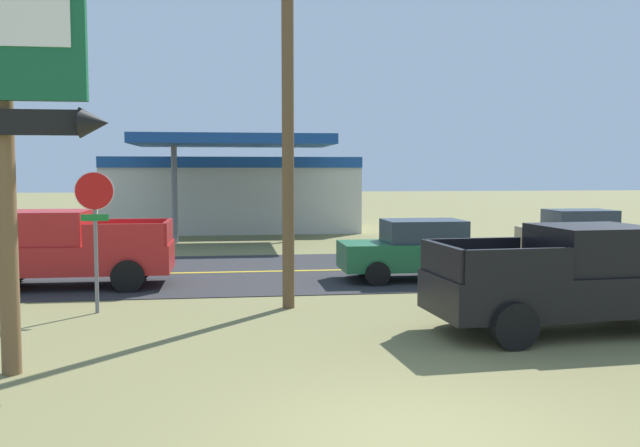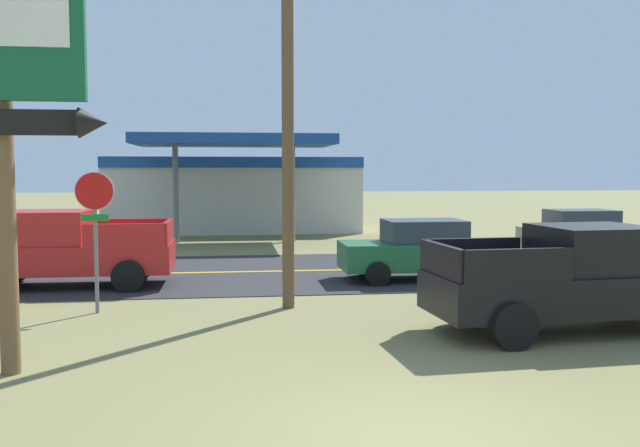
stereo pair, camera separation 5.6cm
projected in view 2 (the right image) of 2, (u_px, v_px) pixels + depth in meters
The scene contains 11 objects.
ground_plane at pixel (414, 443), 7.59m from camera, with size 180.00×180.00×0.00m, color olive.
road_asphalt at pixel (298, 271), 20.44m from camera, with size 140.00×8.00×0.02m, color #2B2B2D.
road_centre_line at pixel (298, 271), 20.44m from camera, with size 126.00×0.20×0.01m, color gold.
motel_sign at pixel (3, 74), 9.73m from camera, with size 2.69×0.54×6.42m.
stop_sign at pixel (95, 216), 14.35m from camera, with size 0.80×0.08×2.95m.
utility_pole at pixel (288, 68), 14.66m from camera, with size 2.15×0.26×9.58m.
gas_station at pixel (234, 191), 34.31m from camera, with size 12.00×11.50×4.40m.
pickup_black_parked_on_lawn at pixel (573, 280), 12.74m from camera, with size 5.33×2.53×1.96m.
pickup_red_on_road at pixel (66, 250), 17.60m from camera, with size 5.20×2.24×1.96m.
car_tan_near_lane at pixel (584, 233), 23.64m from camera, with size 4.20×2.00×1.64m.
car_green_far_lane at pixel (420, 250), 18.80m from camera, with size 4.20×2.00×1.64m.
Camera 2 is at (-1.98, -7.19, 2.97)m, focal length 38.96 mm.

